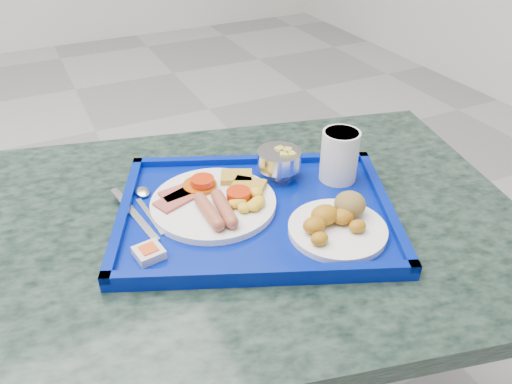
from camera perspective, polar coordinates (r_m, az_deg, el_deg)
table at (r=1.05m, az=-2.78°, el=-10.80°), size 1.25×0.98×0.69m
tray at (r=0.93m, az=-0.00°, el=-2.39°), size 0.60×0.53×0.03m
main_plate at (r=0.93m, az=-4.45°, el=-0.97°), size 0.23×0.23×0.04m
bread_plate at (r=0.88m, az=9.33°, el=-3.38°), size 0.17×0.17×0.06m
fruit_bowl at (r=1.00m, az=2.68°, el=3.69°), size 0.09×0.09×0.06m
juice_cup at (r=1.00m, az=9.54°, el=4.28°), size 0.07×0.07×0.10m
spoon at (r=0.97m, az=-12.63°, el=-0.71°), size 0.03×0.16×0.01m
knife at (r=0.94m, az=-13.81°, el=-2.39°), size 0.04×0.19×0.00m
jam_packet at (r=0.84m, az=-12.13°, el=-6.78°), size 0.05×0.05×0.02m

